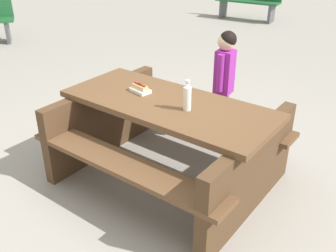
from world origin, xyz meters
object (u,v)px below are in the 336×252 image
object	(u,v)px
picnic_table	(168,134)
soda_bottle	(187,96)
child_in_coat	(225,72)
park_bench_far	(249,0)
hotdog_tray	(140,89)

from	to	relation	value
picnic_table	soda_bottle	world-z (taller)	soda_bottle
child_in_coat	soda_bottle	bearing A→B (deg)	95.41
soda_bottle	child_in_coat	size ratio (longest dim) A/B	0.22
child_in_coat	picnic_table	bearing A→B (deg)	82.97
picnic_table	park_bench_far	size ratio (longest dim) A/B	1.30
hotdog_tray	park_bench_far	bearing A→B (deg)	-78.46
picnic_table	soda_bottle	size ratio (longest dim) A/B	7.83
picnic_table	child_in_coat	size ratio (longest dim) A/B	1.69
picnic_table	hotdog_tray	size ratio (longest dim) A/B	9.54
soda_bottle	hotdog_tray	world-z (taller)	soda_bottle
picnic_table	park_bench_far	world-z (taller)	park_bench_far
child_in_coat	park_bench_far	bearing A→B (deg)	-72.79
child_in_coat	park_bench_far	distance (m)	5.98
child_in_coat	park_bench_far	xyz separation A→B (m)	(1.77, -5.71, -0.29)
soda_bottle	park_bench_far	xyz separation A→B (m)	(1.86, -6.69, -0.42)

